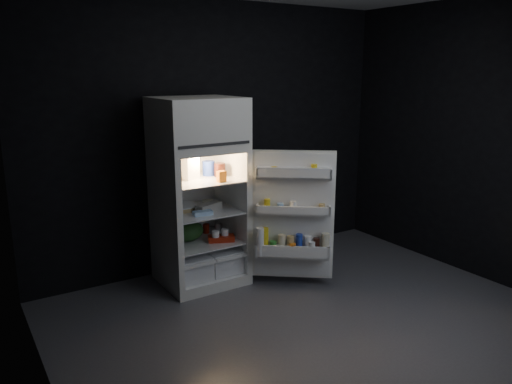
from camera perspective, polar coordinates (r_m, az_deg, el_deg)
floor at (r=4.24m, az=7.02°, el=-14.76°), size 4.00×3.40×0.00m
wall_back at (r=5.19m, az=-4.50°, el=6.34°), size 4.00×0.00×2.70m
wall_left at (r=2.96m, az=-23.71°, el=-0.45°), size 0.00×3.40×2.70m
wall_right at (r=5.28m, az=24.63°, el=5.26°), size 0.00×3.40×2.70m
refrigerator at (r=4.75m, az=-6.68°, el=0.74°), size 0.76×0.71×1.78m
fridge_door at (r=4.65m, az=4.22°, el=-3.04°), size 0.69×0.59×1.22m
milk_jug at (r=4.69m, az=-7.75°, el=2.93°), size 0.19×0.19×0.24m
mayo_jar at (r=4.84m, az=-5.44°, el=2.72°), size 0.15×0.15×0.14m
jam_jar at (r=4.77m, az=-4.16°, el=2.54°), size 0.14×0.14×0.13m
amber_bottle at (r=4.64m, az=-9.64°, el=2.61°), size 0.11×0.11×0.22m
small_carton at (r=4.55m, az=-3.97°, el=1.79°), size 0.08×0.06×0.10m
egg_carton at (r=4.73m, az=-5.43°, el=-1.71°), size 0.29×0.19×0.07m
pie at (r=4.79m, az=-8.58°, el=-1.78°), size 0.33×0.33×0.04m
flat_package at (r=4.59m, az=-6.10°, el=-2.41°), size 0.19×0.11×0.04m
wrapped_pkg at (r=4.93m, az=-5.54°, el=-1.19°), size 0.13×0.12×0.05m
produce_bag at (r=4.82m, az=-7.83°, el=-4.43°), size 0.38×0.35×0.20m
yogurt_tray at (r=4.80m, az=-4.00°, el=-5.31°), size 0.28×0.22×0.05m
small_can_red at (r=5.04m, az=-5.73°, el=-4.19°), size 0.09×0.09×0.09m
small_can_silver at (r=5.05m, az=-4.34°, el=-4.09°), size 0.08×0.08×0.09m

